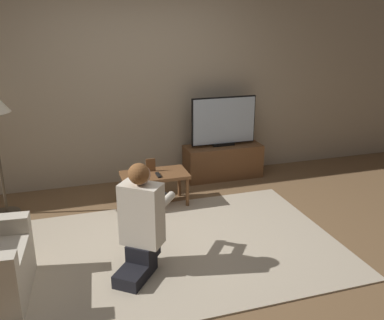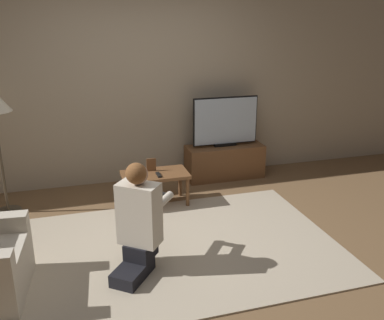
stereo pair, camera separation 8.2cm
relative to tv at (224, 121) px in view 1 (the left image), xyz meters
name	(u,v)px [view 1 (the left image)]	position (x,y,z in m)	size (l,w,h in m)	color
ground_plane	(180,249)	(-1.08, -1.65, -0.78)	(10.00, 10.00, 0.00)	brown
wall_back	(137,82)	(-1.08, 0.28, 0.52)	(10.00, 0.06, 2.60)	tan
rug	(180,248)	(-1.08, -1.65, -0.77)	(2.98, 2.04, 0.02)	#BCAD93
tv_stand	(223,161)	(0.00, 0.00, -0.55)	(1.03, 0.38, 0.44)	brown
tv	(224,121)	(0.00, 0.00, 0.00)	(0.88, 0.08, 0.65)	black
coffee_table	(155,178)	(-1.07, -0.61, -0.44)	(0.75, 0.42, 0.39)	brown
person_kneeling	(141,220)	(-1.48, -1.91, -0.29)	(0.66, 0.75, 0.97)	black
picture_frame	(151,165)	(-1.10, -0.52, -0.31)	(0.11, 0.01, 0.15)	brown
remote	(158,175)	(-1.05, -0.70, -0.38)	(0.04, 0.15, 0.02)	black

